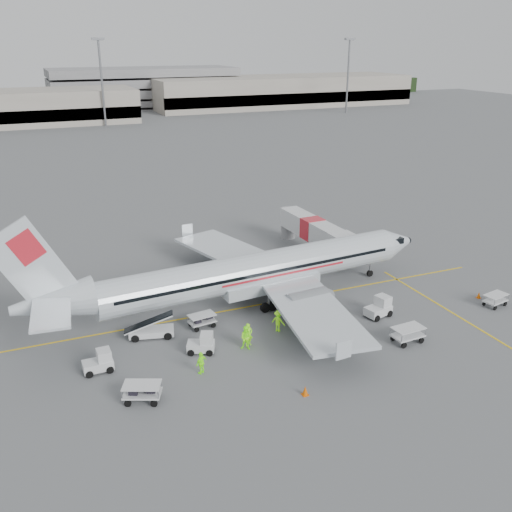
# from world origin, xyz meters

# --- Properties ---
(ground) EXTENTS (360.00, 360.00, 0.00)m
(ground) POSITION_xyz_m (0.00, 0.00, 0.00)
(ground) COLOR #56595B
(stripe_lead) EXTENTS (44.00, 0.20, 0.01)m
(stripe_lead) POSITION_xyz_m (0.00, 0.00, 0.01)
(stripe_lead) COLOR yellow
(stripe_lead) RESTS_ON ground
(stripe_cross) EXTENTS (0.20, 20.00, 0.01)m
(stripe_cross) POSITION_xyz_m (14.00, -8.00, 0.01)
(stripe_cross) COLOR yellow
(stripe_cross) RESTS_ON ground
(terminal_east) EXTENTS (90.00, 26.00, 10.00)m
(terminal_east) POSITION_xyz_m (70.00, 145.00, 5.00)
(terminal_east) COLOR gray
(terminal_east) RESTS_ON ground
(parking_garage) EXTENTS (62.00, 24.00, 14.00)m
(parking_garage) POSITION_xyz_m (25.00, 160.00, 7.00)
(parking_garage) COLOR slate
(parking_garage) RESTS_ON ground
(treeline) EXTENTS (300.00, 3.00, 6.00)m
(treeline) POSITION_xyz_m (0.00, 175.00, 3.00)
(treeline) COLOR black
(treeline) RESTS_ON ground
(mast_center) EXTENTS (3.20, 1.20, 22.00)m
(mast_center) POSITION_xyz_m (5.00, 118.00, 11.00)
(mast_center) COLOR slate
(mast_center) RESTS_ON ground
(mast_east) EXTENTS (3.20, 1.20, 22.00)m
(mast_east) POSITION_xyz_m (80.00, 118.00, 11.00)
(mast_east) COLOR slate
(mast_east) RESTS_ON ground
(aircraft) EXTENTS (39.26, 31.92, 10.21)m
(aircraft) POSITION_xyz_m (-0.47, 0.68, 5.11)
(aircraft) COLOR silver
(aircraft) RESTS_ON ground
(jet_bridge) EXTENTS (3.44, 14.67, 3.82)m
(jet_bridge) POSITION_xyz_m (9.95, 9.88, 1.91)
(jet_bridge) COLOR silver
(jet_bridge) RESTS_ON ground
(belt_loader) EXTENTS (4.86, 2.77, 2.48)m
(belt_loader) POSITION_xyz_m (-10.55, -2.00, 1.24)
(belt_loader) COLOR silver
(belt_loader) RESTS_ON ground
(tug_fore) EXTENTS (2.47, 1.75, 1.73)m
(tug_fore) POSITION_xyz_m (7.75, -5.93, 0.87)
(tug_fore) COLOR silver
(tug_fore) RESTS_ON ground
(tug_mid) EXTENTS (2.29, 1.85, 1.55)m
(tug_mid) POSITION_xyz_m (-7.72, -5.76, 0.77)
(tug_mid) COLOR silver
(tug_mid) RESTS_ON ground
(tug_aft) EXTENTS (2.09, 1.24, 1.59)m
(tug_aft) POSITION_xyz_m (-15.15, -5.49, 0.79)
(tug_aft) COLOR silver
(tug_aft) RESTS_ON ground
(cart_loaded_a) EXTENTS (2.28, 1.53, 1.11)m
(cart_loaded_a) POSITION_xyz_m (-6.42, -2.00, 0.56)
(cart_loaded_a) COLOR silver
(cart_loaded_a) RESTS_ON ground
(cart_loaded_b) EXTENTS (2.75, 2.23, 1.25)m
(cart_loaded_b) POSITION_xyz_m (-13.05, -10.16, 0.62)
(cart_loaded_b) COLOR silver
(cart_loaded_b) RESTS_ON ground
(cart_empty_a) EXTENTS (2.52, 1.59, 1.27)m
(cart_empty_a) POSITION_xyz_m (7.35, -10.48, 0.63)
(cart_empty_a) COLOR silver
(cart_empty_a) RESTS_ON ground
(cart_empty_b) EXTENTS (2.30, 1.63, 1.09)m
(cart_empty_b) POSITION_xyz_m (18.35, -8.18, 0.55)
(cart_empty_b) COLOR silver
(cart_empty_b) RESTS_ON ground
(cone_nose) EXTENTS (0.37, 0.37, 0.61)m
(cone_nose) POSITION_xyz_m (18.23, -6.39, 0.30)
(cone_nose) COLOR #DF5703
(cone_nose) RESTS_ON ground
(cone_port) EXTENTS (0.40, 0.40, 0.65)m
(cone_port) POSITION_xyz_m (1.52, 16.28, 0.33)
(cone_port) COLOR #DF5703
(cone_port) RESTS_ON ground
(cone_stbd) EXTENTS (0.42, 0.42, 0.69)m
(cone_stbd) POSITION_xyz_m (-3.12, -13.65, 0.34)
(cone_stbd) COLOR #DF5703
(cone_stbd) RESTS_ON ground
(crew_a) EXTENTS (0.77, 0.61, 1.83)m
(crew_a) POSITION_xyz_m (-4.08, -6.20, 0.91)
(crew_a) COLOR #87F815
(crew_a) RESTS_ON ground
(crew_b) EXTENTS (1.17, 1.12, 1.91)m
(crew_b) POSITION_xyz_m (-4.44, -6.70, 0.96)
(crew_b) COLOR #87F815
(crew_b) RESTS_ON ground
(crew_c) EXTENTS (1.23, 1.32, 1.79)m
(crew_c) POSITION_xyz_m (-1.04, -5.01, 0.90)
(crew_c) COLOR #87F815
(crew_c) RESTS_ON ground
(crew_d) EXTENTS (1.05, 0.84, 1.67)m
(crew_d) POSITION_xyz_m (-8.56, -8.52, 0.84)
(crew_d) COLOR #87F815
(crew_d) RESTS_ON ground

